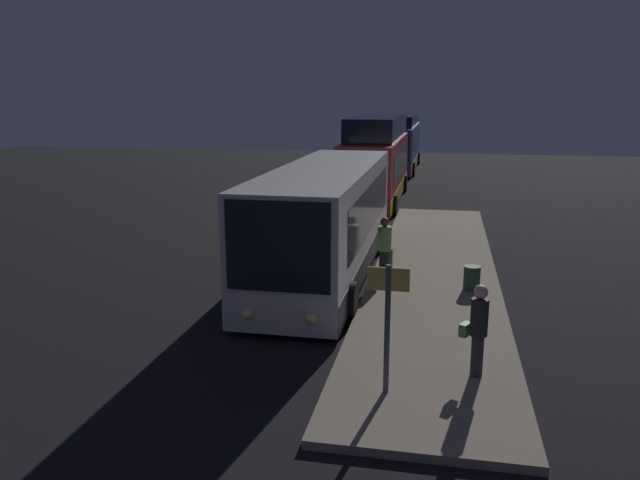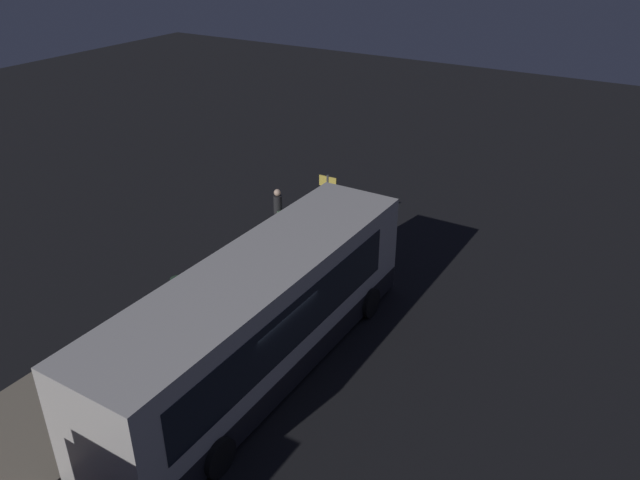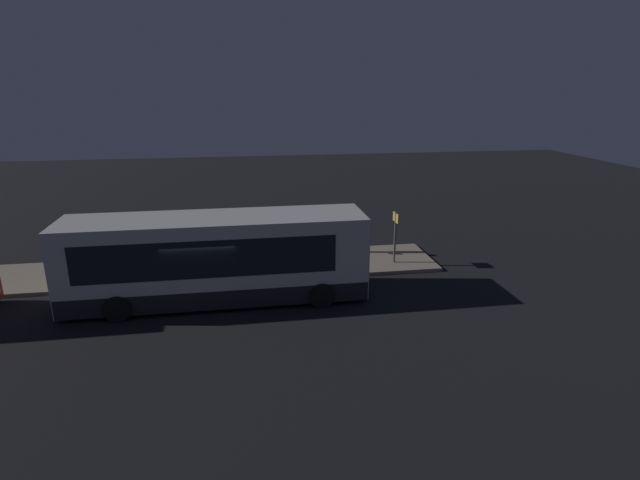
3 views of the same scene
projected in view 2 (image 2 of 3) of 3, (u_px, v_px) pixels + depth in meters
ground at (256, 381)px, 16.32m from camera, size 80.00×80.00×0.00m
platform at (161, 338)px, 17.84m from camera, size 20.00×3.56×0.16m
bus_lead at (259, 319)px, 16.04m from camera, size 11.05×2.87×3.21m
passenger_boarding at (278, 209)px, 23.20m from camera, size 0.49×0.57×1.76m
passenger_waiting at (222, 304)px, 17.58m from camera, size 0.57×0.40×1.74m
suitcase at (210, 328)px, 17.52m from camera, size 0.39×0.19×1.00m
sign_post at (328, 197)px, 22.99m from camera, size 0.10×0.71×2.31m
trash_bin at (178, 288)px, 19.51m from camera, size 0.44×0.44×0.65m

